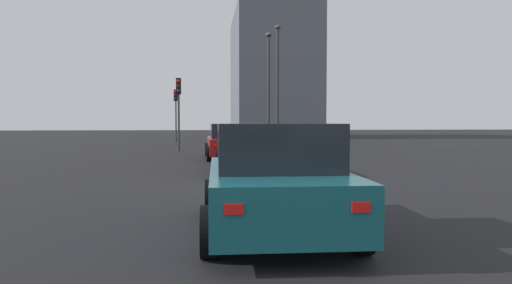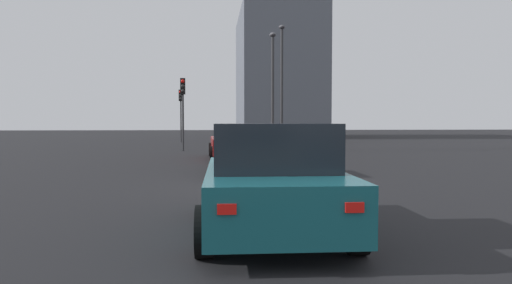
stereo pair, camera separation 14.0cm
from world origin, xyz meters
name	(u,v)px [view 2 (the right image)]	position (x,y,z in m)	size (l,w,h in m)	color
ground_plane	(248,186)	(0.00, 0.00, -0.10)	(160.00, 160.00, 0.20)	black
car_red_lead	(232,142)	(8.23, 0.09, 0.75)	(4.78, 2.12, 1.55)	maroon
car_black_second	(251,152)	(2.09, -0.23, 0.70)	(4.57, 2.03, 1.44)	black
car_teal_third	(271,181)	(-5.62, 0.09, 0.77)	(4.16, 2.15, 1.61)	#19606B
traffic_light_near_left	(183,99)	(13.88, 2.62, 2.93)	(0.32, 0.29, 4.07)	#2D2D30
traffic_light_near_right	(181,105)	(24.92, 3.50, 3.01)	(0.32, 0.30, 4.19)	#2D2D30
street_lamp_kerbside	(273,81)	(13.08, -2.34, 3.90)	(0.56, 0.36, 6.53)	#2D2D30
street_lamp_far	(282,77)	(14.61, -3.07, 4.28)	(0.56, 0.36, 7.26)	#2D2D30
building_facade_left	(277,76)	(37.86, -6.00, 6.62)	(15.28, 8.19, 13.24)	slate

